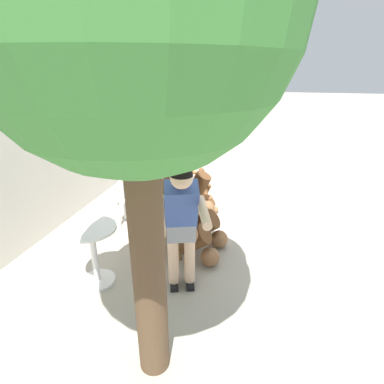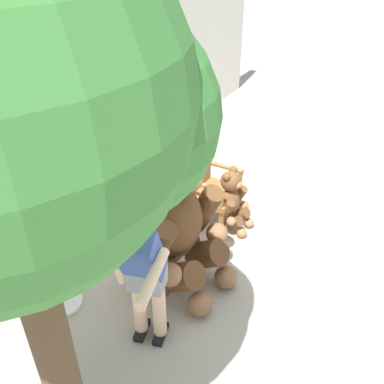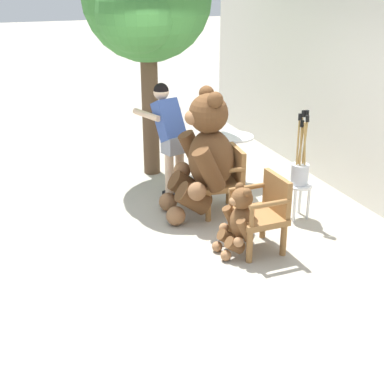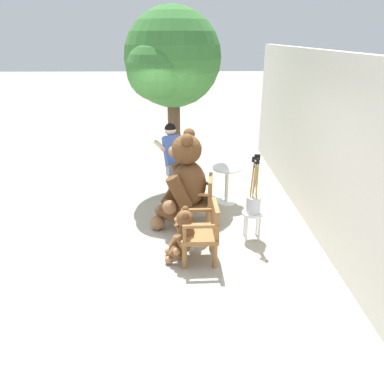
# 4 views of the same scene
# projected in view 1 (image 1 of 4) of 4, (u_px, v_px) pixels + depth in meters

# --- Properties ---
(ground_plane) EXTENTS (60.00, 60.00, 0.00)m
(ground_plane) POSITION_uv_depth(u_px,v_px,m) (208.00, 232.00, 4.57)
(ground_plane) COLOR #A8A091
(back_wall) EXTENTS (10.00, 0.16, 2.80)m
(back_wall) POSITION_uv_depth(u_px,v_px,m) (55.00, 133.00, 4.55)
(back_wall) COLOR silver
(back_wall) RESTS_ON ground
(wooden_chair_left) EXTENTS (0.61, 0.57, 0.86)m
(wooden_chair_left) POSITION_uv_depth(u_px,v_px,m) (166.00, 217.00, 4.02)
(wooden_chair_left) COLOR olive
(wooden_chair_left) RESTS_ON ground
(wooden_chair_right) EXTENTS (0.57, 0.54, 0.86)m
(wooden_chair_right) POSITION_uv_depth(u_px,v_px,m) (186.00, 188.00, 4.98)
(wooden_chair_right) COLOR olive
(wooden_chair_right) RESTS_ON ground
(teddy_bear_large) EXTENTS (0.99, 0.96, 1.63)m
(teddy_bear_large) POSITION_uv_depth(u_px,v_px,m) (184.00, 196.00, 3.82)
(teddy_bear_large) COLOR brown
(teddy_bear_large) RESTS_ON ground
(teddy_bear_small) EXTENTS (0.48, 0.46, 0.80)m
(teddy_bear_small) POSITION_uv_depth(u_px,v_px,m) (202.00, 193.00, 4.95)
(teddy_bear_small) COLOR brown
(teddy_bear_small) RESTS_ON ground
(person_visitor) EXTENTS (0.72, 0.64, 1.54)m
(person_visitor) POSITION_uv_depth(u_px,v_px,m) (181.00, 219.00, 3.00)
(person_visitor) COLOR black
(person_visitor) RESTS_ON ground
(white_stool) EXTENTS (0.34, 0.34, 0.46)m
(white_stool) POSITION_uv_depth(u_px,v_px,m) (127.00, 203.00, 4.68)
(white_stool) COLOR white
(white_stool) RESTS_ON ground
(brush_bucket) EXTENTS (0.22, 0.22, 0.94)m
(brush_bucket) POSITION_uv_depth(u_px,v_px,m) (125.00, 185.00, 4.56)
(brush_bucket) COLOR silver
(brush_bucket) RESTS_ON white_stool
(round_side_table) EXTENTS (0.56, 0.56, 0.72)m
(round_side_table) POSITION_uv_depth(u_px,v_px,m) (93.00, 249.00, 3.33)
(round_side_table) COLOR white
(round_side_table) RESTS_ON ground
(patio_tree) EXTENTS (1.92, 1.83, 3.53)m
(patio_tree) POSITION_uv_depth(u_px,v_px,m) (146.00, 19.00, 1.62)
(patio_tree) COLOR brown
(patio_tree) RESTS_ON ground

